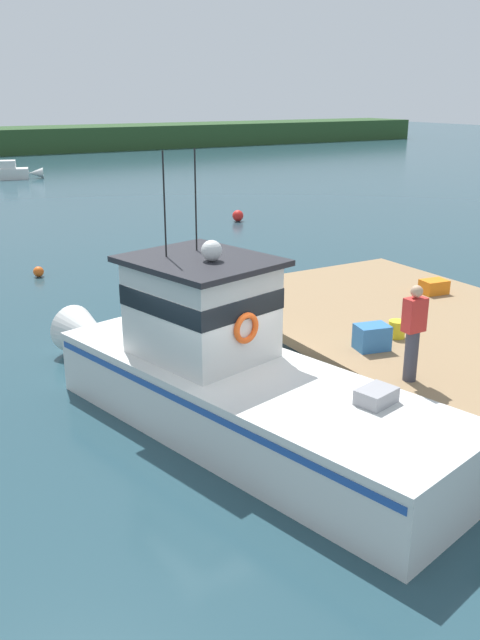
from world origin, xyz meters
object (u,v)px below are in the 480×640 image
crate_stack_near_edge (372,337)px  mooring_buoy_inshore (238,216)px  moored_boat_far_right (4,173)px  bait_bucket (397,329)px  deckhand_by_the_boat (413,331)px  mooring_buoy_outer (39,272)px  crate_stack_mid_dock (434,287)px  main_fishing_boat (226,374)px

crate_stack_near_edge → mooring_buoy_inshore: crate_stack_near_edge is taller
moored_boat_far_right → crate_stack_near_edge: bearing=-92.5°
bait_bucket → mooring_buoy_inshore: bearing=69.0°
moored_boat_far_right → mooring_buoy_inshore: size_ratio=9.84×
deckhand_by_the_boat → crate_stack_near_edge: bearing=74.1°
bait_bucket → mooring_buoy_outer: 13.25m
crate_stack_mid_dock → mooring_buoy_outer: size_ratio=1.76×
main_fishing_boat → bait_bucket: main_fishing_boat is taller
main_fishing_boat → mooring_buoy_inshore: bearing=59.2°
main_fishing_boat → moored_boat_far_right: bearing=83.6°
crate_stack_near_edge → deckhand_by_the_boat: 1.59m
mooring_buoy_outer → crate_stack_mid_dock: bearing=-58.5°
crate_stack_mid_dock → mooring_buoy_outer: bearing=121.5°
main_fishing_boat → crate_stack_mid_dock: main_fishing_boat is taller
bait_bucket → moored_boat_far_right: 40.24m
crate_stack_mid_dock → bait_bucket: bait_bucket is taller
crate_stack_mid_dock → bait_bucket: bearing=-147.5°
main_fishing_boat → bait_bucket: 3.58m
mooring_buoy_outer → deckhand_by_the_boat: bearing=-80.0°
mooring_buoy_outer → crate_stack_near_edge: bearing=-77.2°
crate_stack_mid_dock → main_fishing_boat: bearing=-168.1°
crate_stack_near_edge → mooring_buoy_outer: size_ratio=1.76×
moored_boat_far_right → deckhand_by_the_boat: bearing=-93.0°
deckhand_by_the_boat → mooring_buoy_outer: 14.63m
main_fishing_boat → deckhand_by_the_boat: size_ratio=6.10×
moored_boat_far_right → mooring_buoy_outer: 27.97m
main_fishing_boat → deckhand_by_the_boat: (2.29, -2.13, 1.05)m
moored_boat_far_right → mooring_buoy_outer: size_ratio=15.00×
bait_bucket → deckhand_by_the_boat: size_ratio=0.21×
crate_stack_near_edge → moored_boat_far_right: size_ratio=0.12×
main_fishing_boat → crate_stack_near_edge: (2.69, -0.72, 0.43)m
bait_bucket → deckhand_by_the_boat: bearing=-127.0°
crate_stack_mid_dock → bait_bucket: size_ratio=1.76×
crate_stack_near_edge → mooring_buoy_outer: (-2.93, 12.88, -1.26)m
main_fishing_boat → crate_stack_near_edge: bearing=-15.0°
crate_stack_mid_dock → mooring_buoy_inshore: (4.03, 16.19, -1.10)m
main_fishing_boat → crate_stack_near_edge: main_fishing_boat is taller
crate_stack_near_edge → bait_bucket: 0.87m
deckhand_by_the_boat → mooring_buoy_inshore: size_ratio=3.14×
crate_stack_mid_dock → bait_bucket: (-2.87, -1.83, 0.01)m
bait_bucket → moored_boat_far_right: (0.93, 40.22, -0.93)m
main_fishing_boat → deckhand_by_the_boat: 3.30m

